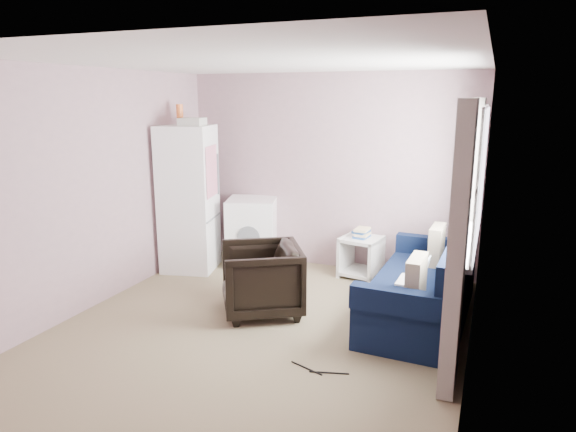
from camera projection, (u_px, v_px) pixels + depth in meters
name	position (u px, v px, depth m)	size (l,w,h in m)	color
room	(261.00, 202.00, 4.70)	(3.84, 4.24, 2.54)	#867658
armchair	(261.00, 276.00, 5.28)	(0.78, 0.73, 0.80)	black
fridge	(189.00, 198.00, 6.54)	(0.77, 0.77, 2.11)	white
washing_machine	(252.00, 230.00, 6.85)	(0.78, 0.78, 0.89)	white
side_table	(361.00, 254.00, 6.38)	(0.53, 0.53, 0.62)	silver
sofa	(427.00, 290.00, 5.12)	(0.96, 1.99, 0.88)	black
window_dressing	(467.00, 218.00, 4.72)	(0.17, 2.62, 2.18)	white
floor_cables	(318.00, 370.00, 4.21)	(0.51, 0.12, 0.01)	black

